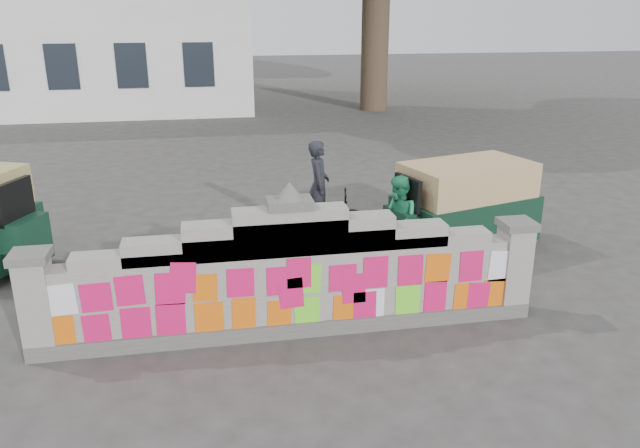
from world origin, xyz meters
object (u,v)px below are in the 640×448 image
Objects in this scene: rickshaw_right at (462,205)px; cyclist_rider at (319,199)px; cyclist_bike at (319,216)px; pedestrian at (398,220)px.

cyclist_rider is at bearing -34.42° from rickshaw_right.
rickshaw_right is at bearing -97.16° from cyclist_bike.
rickshaw_right is (2.36, -0.79, -0.01)m from cyclist_rider.
cyclist_bike is 1.12× the size of cyclist_rider.
pedestrian is (1.08, -1.23, -0.06)m from cyclist_rider.
cyclist_bike is at bearing -137.36° from pedestrian.
pedestrian reaches higher than cyclist_bike.
rickshaw_right is (1.28, 0.45, 0.05)m from pedestrian.
cyclist_rider is 2.49m from rickshaw_right.
cyclist_bike is at bearing -34.42° from rickshaw_right.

